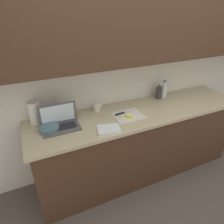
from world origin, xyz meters
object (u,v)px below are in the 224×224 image
laptop (60,122)px  bottle_oil_tall (159,92)px  cutting_board (128,115)px  bottle_green_soda (164,90)px  lemon_half_cut (129,116)px  measuring_cup (97,107)px  bowl_white (49,129)px  knife (123,113)px  paper_towel_roll (34,113)px

laptop → bottle_oil_tall: laptop is taller
cutting_board → bottle_green_soda: size_ratio=1.39×
laptop → cutting_board: 0.73m
lemon_half_cut → measuring_cup: (-0.26, 0.29, 0.03)m
lemon_half_cut → bottle_green_soda: size_ratio=0.28×
laptop → cutting_board: laptop is taller
cutting_board → bowl_white: (-0.83, 0.06, 0.02)m
bottle_green_soda → measuring_cup: bottle_green_soda is taller
bottle_green_soda → lemon_half_cut: bearing=-156.8°
lemon_half_cut → laptop: bearing=170.1°
measuring_cup → cutting_board: bearing=-42.1°
bottle_green_soda → bottle_oil_tall: bottle_green_soda is taller
bottle_oil_tall → cutting_board: bearing=-157.1°
cutting_board → measuring_cup: bearing=137.9°
cutting_board → knife: (-0.04, 0.05, 0.01)m
paper_towel_roll → bottle_oil_tall: bearing=-0.6°
bottle_oil_tall → paper_towel_roll: (-1.51, 0.02, 0.03)m
bottle_green_soda → measuring_cup: size_ratio=2.13×
laptop → bottle_oil_tall: (1.30, 0.16, 0.04)m
knife → bowl_white: (-0.79, 0.01, 0.01)m
laptop → paper_towel_roll: 0.28m
bottle_oil_tall → bowl_white: bottle_oil_tall is taller
bottle_oil_tall → lemon_half_cut: bearing=-154.1°
knife → bottle_oil_tall: bearing=11.9°
bottle_oil_tall → measuring_cup: bottle_oil_tall is taller
cutting_board → laptop: bearing=173.7°
measuring_cup → bowl_white: measuring_cup is taller
bottle_oil_tall → bowl_white: bearing=-172.3°
bottle_oil_tall → paper_towel_roll: paper_towel_roll is taller
laptop → bowl_white: (-0.11, -0.02, -0.03)m
laptop → bottle_oil_tall: bearing=7.1°
lemon_half_cut → paper_towel_roll: (-0.92, 0.31, 0.09)m
bottle_oil_tall → bowl_white: (-1.41, -0.19, -0.07)m
lemon_half_cut → bottle_oil_tall: 0.66m
bottle_green_soda → cutting_board: bearing=-159.6°
knife → lemon_half_cut: (0.03, -0.09, 0.01)m
bowl_white → bottle_green_soda: bearing=7.3°
knife → bottle_oil_tall: bottle_oil_tall is taller
paper_towel_roll → bowl_white: bearing=-64.3°
bottle_oil_tall → measuring_cup: (-0.85, 0.00, -0.04)m
measuring_cup → bottle_oil_tall: bearing=-0.0°
knife → bottle_green_soda: bottle_green_soda is taller
bottle_green_soda → bowl_white: bottle_green_soda is taller
bottle_oil_tall → bowl_white: size_ratio=1.07×
knife → bottle_oil_tall: (0.62, 0.20, 0.08)m
bottle_oil_tall → paper_towel_roll: size_ratio=0.86×
cutting_board → measuring_cup: size_ratio=2.96×
lemon_half_cut → knife: bearing=105.4°
lemon_half_cut → bowl_white: bearing=173.1°
laptop → lemon_half_cut: 0.72m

